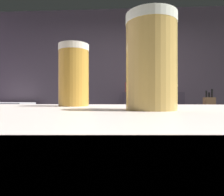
% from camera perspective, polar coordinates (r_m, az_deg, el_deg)
% --- Properties ---
extents(wall_back, '(5.20, 0.10, 2.70)m').
position_cam_1_polar(wall_back, '(3.62, 5.62, 3.72)').
color(wall_back, '#514550').
rests_on(wall_back, ground).
extents(prep_counter, '(2.10, 0.60, 0.92)m').
position_cam_1_polar(prep_counter, '(2.34, 16.02, -16.17)').
color(prep_counter, '#4B3C33').
rests_on(prep_counter, ground).
extents(back_shelf, '(0.96, 0.36, 1.21)m').
position_cam_1_polar(back_shelf, '(3.40, 11.20, -8.66)').
color(back_shelf, '#3F3542').
rests_on(back_shelf, ground).
extents(mini_fridge, '(0.67, 0.58, 1.04)m').
position_cam_1_polar(mini_fridge, '(3.72, -27.32, -9.19)').
color(mini_fridge, white).
rests_on(mini_fridge, ground).
extents(bartender, '(0.45, 0.53, 1.64)m').
position_cam_1_polar(bartender, '(1.77, 11.83, -5.29)').
color(bartender, '#31273E').
rests_on(bartender, ground).
extents(knife_block, '(0.10, 0.08, 0.29)m').
position_cam_1_polar(knife_block, '(2.28, 25.85, -2.21)').
color(knife_block, brown).
rests_on(knife_block, prep_counter).
extents(mixing_bowl, '(0.17, 0.17, 0.05)m').
position_cam_1_polar(mixing_bowl, '(2.29, 2.09, -4.27)').
color(mixing_bowl, beige).
rests_on(mixing_bowl, prep_counter).
extents(chefs_knife, '(0.24, 0.08, 0.01)m').
position_cam_1_polar(chefs_knife, '(2.22, 17.46, -4.90)').
color(chefs_knife, silver).
rests_on(chefs_knife, prep_counter).
extents(pint_glass_near, '(0.08, 0.08, 0.15)m').
position_cam_1_polar(pint_glass_near, '(0.33, 11.05, 9.88)').
color(pint_glass_near, tan).
rests_on(pint_glass_near, bar_counter).
extents(pint_glass_far, '(0.07, 0.07, 0.15)m').
position_cam_1_polar(pint_glass_far, '(0.50, -10.80, 6.33)').
color(pint_glass_far, gold).
rests_on(pint_glass_far, bar_counter).
extents(bottle_soy, '(0.07, 0.07, 0.24)m').
position_cam_1_polar(bottle_soy, '(3.30, 4.45, 3.20)').
color(bottle_soy, '#B72D1F').
rests_on(bottle_soy, back_shelf).
extents(bottle_hot_sauce, '(0.07, 0.07, 0.17)m').
position_cam_1_polar(bottle_hot_sauce, '(3.28, 7.73, 2.75)').
color(bottle_hot_sauce, '#2F4FA1').
rests_on(bottle_hot_sauce, back_shelf).
extents(bottle_vinegar, '(0.05, 0.05, 0.25)m').
position_cam_1_polar(bottle_vinegar, '(3.39, 5.81, 3.18)').
color(bottle_vinegar, '#B62D12').
rests_on(bottle_vinegar, back_shelf).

